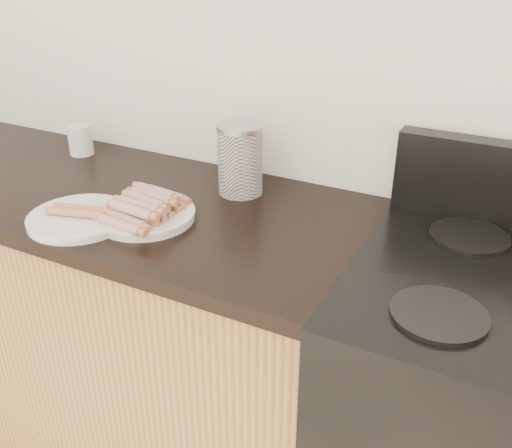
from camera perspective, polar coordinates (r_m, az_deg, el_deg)
The scene contains 11 objects.
wall_back at distance 1.59m, azimuth 0.90°, elevation 18.49°, with size 4.00×0.04×2.60m, color silver.
cabinet_base at distance 2.10m, azimuth -20.76°, elevation -6.70°, with size 2.20×0.59×0.86m, color #B5783C.
counter_slab at distance 1.90m, azimuth -22.98°, elevation 4.65°, with size 2.20×0.62×0.04m, color black.
burner_near_left at distance 1.11m, azimuth 17.84°, elevation -8.59°, with size 0.18×0.18×0.01m, color black.
burner_far_left at distance 1.41m, azimuth 20.56°, elevation -1.13°, with size 0.18×0.18×0.01m, color black.
main_plate at distance 1.45m, azimuth -10.96°, elevation 0.74°, with size 0.24×0.24×0.02m, color white.
side_plate at distance 1.48m, azimuth -17.23°, elevation 0.58°, with size 0.25×0.25×0.02m, color white.
hotdog_pile at distance 1.44m, azimuth -11.07°, elevation 1.79°, with size 0.12×0.24×0.05m.
plain_sausages at distance 1.47m, azimuth -17.34°, elevation 1.27°, with size 0.14×0.09×0.02m.
canister at distance 1.54m, azimuth -1.59°, elevation 6.50°, with size 0.12×0.12×0.19m.
mug at distance 1.93m, azimuth -17.15°, elevation 8.05°, with size 0.08×0.08×0.09m, color silver.
Camera 1 is at (0.70, 0.59, 1.55)m, focal length 40.00 mm.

